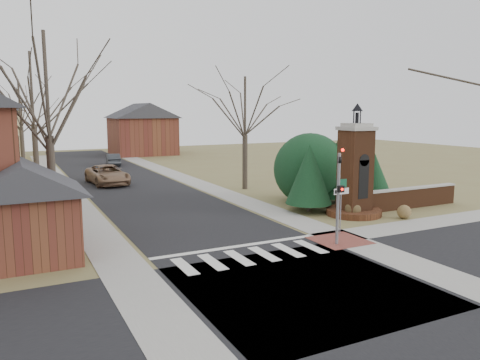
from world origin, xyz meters
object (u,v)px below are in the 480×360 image
traffic_signal_pole (339,189)px  brick_gate_monument (355,178)px  sign_post (341,195)px  pickup_truck (107,175)px  distant_car (113,159)px

traffic_signal_pole → brick_gate_monument: (4.70, 4.42, -0.42)m
brick_gate_monument → traffic_signal_pole: bearing=-136.8°
sign_post → pickup_truck: (-7.19, 21.20, -1.16)m
sign_post → distant_car: 34.83m
sign_post → pickup_truck: size_ratio=0.48×
pickup_truck → brick_gate_monument: bearing=-64.0°
brick_gate_monument → sign_post: bearing=-138.6°
traffic_signal_pole → sign_post: size_ratio=1.64×
sign_post → distant_car: size_ratio=0.70×
traffic_signal_pole → pickup_truck: 23.44m
distant_car → brick_gate_monument: bearing=110.1°
traffic_signal_pole → distant_car: size_ratio=1.15×
sign_post → distant_car: (-3.99, 34.57, -1.30)m
sign_post → pickup_truck: bearing=108.7°
brick_gate_monument → distant_car: bearing=103.2°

